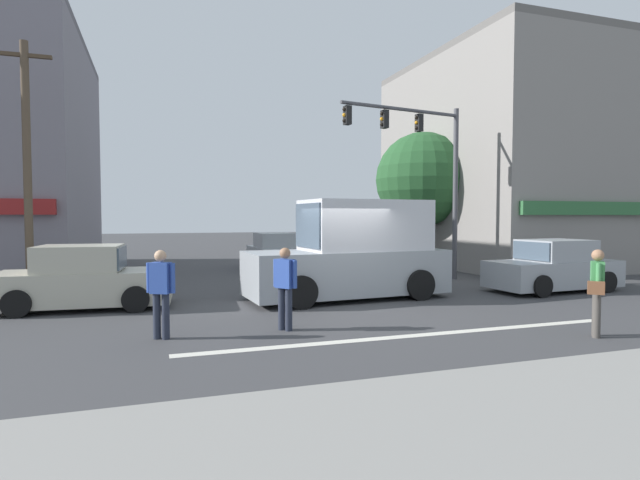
{
  "coord_description": "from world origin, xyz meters",
  "views": [
    {
      "loc": [
        -4.7,
        -11.92,
        2.29
      ],
      "look_at": [
        -0.06,
        2.0,
        1.6
      ],
      "focal_mm": 28.0,
      "sensor_mm": 36.0,
      "label": 1
    }
  ],
  "objects_px": {
    "pedestrian_far_side": "(285,283)",
    "utility_pole_near_left": "(27,165)",
    "street_tree": "(423,180)",
    "sedan_crossing_center": "(553,268)",
    "sedan_crossing_leftbound": "(275,253)",
    "box_truck_parked_curbside": "(354,254)",
    "sedan_crossing_rightbound": "(84,280)",
    "pedestrian_mid_crossing": "(161,289)",
    "traffic_light_mast": "(427,160)",
    "pedestrian_foreground_with_bag": "(597,287)"
  },
  "relations": [
    {
      "from": "pedestrian_far_side",
      "to": "utility_pole_near_left",
      "type": "bearing_deg",
      "value": 132.46
    },
    {
      "from": "street_tree",
      "to": "pedestrian_far_side",
      "type": "relative_size",
      "value": 3.62
    },
    {
      "from": "utility_pole_near_left",
      "to": "sedan_crossing_center",
      "type": "bearing_deg",
      "value": -14.36
    },
    {
      "from": "sedan_crossing_leftbound",
      "to": "pedestrian_far_side",
      "type": "relative_size",
      "value": 2.47
    },
    {
      "from": "box_truck_parked_curbside",
      "to": "sedan_crossing_leftbound",
      "type": "bearing_deg",
      "value": 91.88
    },
    {
      "from": "utility_pole_near_left",
      "to": "box_truck_parked_curbside",
      "type": "height_order",
      "value": "utility_pole_near_left"
    },
    {
      "from": "box_truck_parked_curbside",
      "to": "sedan_crossing_rightbound",
      "type": "height_order",
      "value": "box_truck_parked_curbside"
    },
    {
      "from": "sedan_crossing_rightbound",
      "to": "pedestrian_mid_crossing",
      "type": "relative_size",
      "value": 2.52
    },
    {
      "from": "pedestrian_mid_crossing",
      "to": "box_truck_parked_curbside",
      "type": "bearing_deg",
      "value": 31.65
    },
    {
      "from": "utility_pole_near_left",
      "to": "box_truck_parked_curbside",
      "type": "bearing_deg",
      "value": -20.04
    },
    {
      "from": "street_tree",
      "to": "sedan_crossing_rightbound",
      "type": "bearing_deg",
      "value": -154.45
    },
    {
      "from": "street_tree",
      "to": "traffic_light_mast",
      "type": "bearing_deg",
      "value": -118.21
    },
    {
      "from": "pedestrian_far_side",
      "to": "traffic_light_mast",
      "type": "bearing_deg",
      "value": 41.46
    },
    {
      "from": "sedan_crossing_leftbound",
      "to": "pedestrian_mid_crossing",
      "type": "distance_m",
      "value": 12.65
    },
    {
      "from": "utility_pole_near_left",
      "to": "traffic_light_mast",
      "type": "height_order",
      "value": "utility_pole_near_left"
    },
    {
      "from": "sedan_crossing_leftbound",
      "to": "pedestrian_far_side",
      "type": "distance_m",
      "value": 11.97
    },
    {
      "from": "traffic_light_mast",
      "to": "pedestrian_mid_crossing",
      "type": "xyz_separation_m",
      "value": [
        -9.08,
        -5.88,
        -3.35
      ]
    },
    {
      "from": "sedan_crossing_leftbound",
      "to": "sedan_crossing_center",
      "type": "xyz_separation_m",
      "value": [
        6.62,
        -9.14,
        0.0
      ]
    },
    {
      "from": "sedan_crossing_center",
      "to": "pedestrian_far_side",
      "type": "height_order",
      "value": "pedestrian_far_side"
    },
    {
      "from": "sedan_crossing_center",
      "to": "sedan_crossing_rightbound",
      "type": "relative_size",
      "value": 0.99
    },
    {
      "from": "street_tree",
      "to": "traffic_light_mast",
      "type": "height_order",
      "value": "traffic_light_mast"
    },
    {
      "from": "utility_pole_near_left",
      "to": "traffic_light_mast",
      "type": "distance_m",
      "value": 12.58
    },
    {
      "from": "pedestrian_mid_crossing",
      "to": "pedestrian_far_side",
      "type": "height_order",
      "value": "same"
    },
    {
      "from": "sedan_crossing_leftbound",
      "to": "pedestrian_far_side",
      "type": "bearing_deg",
      "value": -102.23
    },
    {
      "from": "pedestrian_mid_crossing",
      "to": "pedestrian_foreground_with_bag",
      "type": "bearing_deg",
      "value": -17.38
    },
    {
      "from": "street_tree",
      "to": "pedestrian_mid_crossing",
      "type": "relative_size",
      "value": 3.62
    },
    {
      "from": "traffic_light_mast",
      "to": "pedestrian_far_side",
      "type": "height_order",
      "value": "traffic_light_mast"
    },
    {
      "from": "street_tree",
      "to": "pedestrian_foreground_with_bag",
      "type": "bearing_deg",
      "value": -105.57
    },
    {
      "from": "traffic_light_mast",
      "to": "pedestrian_far_side",
      "type": "relative_size",
      "value": 3.71
    },
    {
      "from": "utility_pole_near_left",
      "to": "box_truck_parked_curbside",
      "type": "distance_m",
      "value": 9.56
    },
    {
      "from": "sedan_crossing_rightbound",
      "to": "traffic_light_mast",
      "type": "bearing_deg",
      "value": 10.71
    },
    {
      "from": "utility_pole_near_left",
      "to": "pedestrian_foreground_with_bag",
      "type": "height_order",
      "value": "utility_pole_near_left"
    },
    {
      "from": "box_truck_parked_curbside",
      "to": "pedestrian_mid_crossing",
      "type": "relative_size",
      "value": 3.43
    },
    {
      "from": "sedan_crossing_center",
      "to": "pedestrian_foreground_with_bag",
      "type": "xyz_separation_m",
      "value": [
        -3.69,
        -4.97,
        0.24
      ]
    },
    {
      "from": "sedan_crossing_leftbound",
      "to": "sedan_crossing_center",
      "type": "distance_m",
      "value": 11.29
    },
    {
      "from": "traffic_light_mast",
      "to": "sedan_crossing_leftbound",
      "type": "xyz_separation_m",
      "value": [
        -4.17,
        5.78,
        -3.59
      ]
    },
    {
      "from": "box_truck_parked_curbside",
      "to": "sedan_crossing_rightbound",
      "type": "xyz_separation_m",
      "value": [
        -6.96,
        0.63,
        -0.54
      ]
    },
    {
      "from": "street_tree",
      "to": "pedestrian_far_side",
      "type": "bearing_deg",
      "value": -131.49
    },
    {
      "from": "utility_pole_near_left",
      "to": "pedestrian_foreground_with_bag",
      "type": "xyz_separation_m",
      "value": [
        11.33,
        -8.82,
        -2.8
      ]
    },
    {
      "from": "pedestrian_foreground_with_bag",
      "to": "sedan_crossing_center",
      "type": "bearing_deg",
      "value": 53.4
    },
    {
      "from": "sedan_crossing_rightbound",
      "to": "box_truck_parked_curbside",
      "type": "bearing_deg",
      "value": -5.17
    },
    {
      "from": "sedan_crossing_center",
      "to": "pedestrian_far_side",
      "type": "xyz_separation_m",
      "value": [
        -9.16,
        -2.56,
        0.24
      ]
    },
    {
      "from": "traffic_light_mast",
      "to": "box_truck_parked_curbside",
      "type": "height_order",
      "value": "traffic_light_mast"
    },
    {
      "from": "utility_pole_near_left",
      "to": "sedan_crossing_leftbound",
      "type": "bearing_deg",
      "value": 32.24
    },
    {
      "from": "traffic_light_mast",
      "to": "pedestrian_far_side",
      "type": "bearing_deg",
      "value": -138.54
    },
    {
      "from": "sedan_crossing_center",
      "to": "sedan_crossing_rightbound",
      "type": "distance_m",
      "value": 13.37
    },
    {
      "from": "street_tree",
      "to": "sedan_crossing_leftbound",
      "type": "distance_m",
      "value": 7.36
    },
    {
      "from": "pedestrian_mid_crossing",
      "to": "sedan_crossing_center",
      "type": "bearing_deg",
      "value": 12.31
    },
    {
      "from": "sedan_crossing_rightbound",
      "to": "pedestrian_foreground_with_bag",
      "type": "relative_size",
      "value": 2.52
    },
    {
      "from": "sedan_crossing_rightbound",
      "to": "utility_pole_near_left",
      "type": "bearing_deg",
      "value": 124.04
    }
  ]
}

